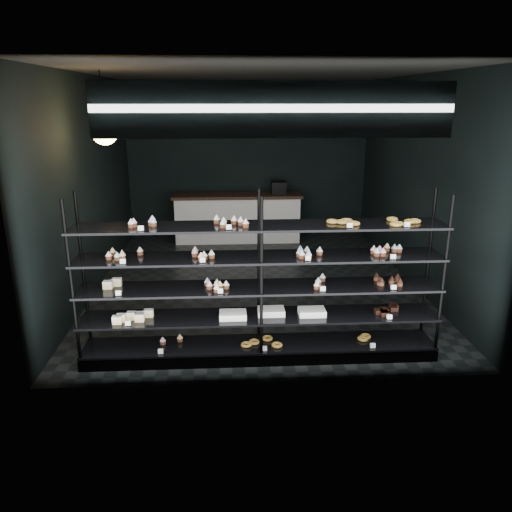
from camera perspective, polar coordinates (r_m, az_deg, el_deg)
name	(u,v)px	position (r m, az deg, el deg)	size (l,w,h in m)	color
room	(256,184)	(7.71, -0.01, 8.26)	(5.01, 6.01, 3.20)	black
display_shelf	(258,306)	(5.61, 0.24, -5.72)	(4.00, 0.50, 1.91)	black
signage	(274,110)	(4.69, 2.12, 16.36)	(3.30, 0.05, 0.50)	#0D1F44
pendant_lamp	(105,132)	(6.71, -16.93, 13.45)	(0.33, 0.33, 0.90)	black
service_counter	(238,217)	(10.36, -2.06, 4.49)	(2.63, 0.65, 1.23)	silver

